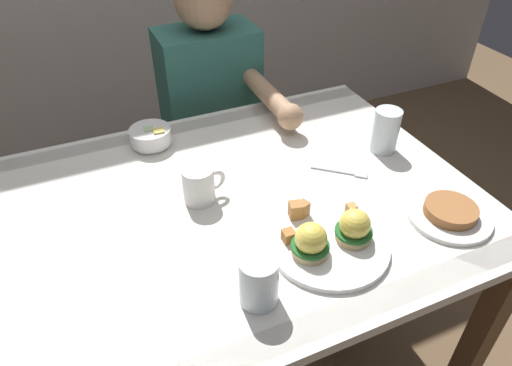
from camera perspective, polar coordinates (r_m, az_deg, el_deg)
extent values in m
plane|color=brown|center=(1.73, -1.64, -21.23)|extent=(6.00, 6.00, 0.00)
cube|color=white|center=(1.17, -2.27, -2.69)|extent=(1.20, 0.90, 0.03)
cube|color=#B23838|center=(0.92, 7.48, -17.07)|extent=(1.20, 0.06, 0.00)
cube|color=#B23838|center=(1.48, -8.13, 6.97)|extent=(1.20, 0.06, 0.00)
cube|color=brown|center=(1.49, 25.73, -17.02)|extent=(0.06, 0.06, 0.71)
cube|color=brown|center=(1.69, -25.19, -8.79)|extent=(0.06, 0.06, 0.71)
cube|color=brown|center=(1.88, 9.04, 0.43)|extent=(0.06, 0.06, 0.71)
cylinder|color=white|center=(1.05, 8.96, -7.50)|extent=(0.27, 0.27, 0.01)
cylinder|color=tan|center=(1.01, 6.66, -8.17)|extent=(0.08, 0.08, 0.02)
cylinder|color=#236028|center=(1.00, 6.70, -7.69)|extent=(0.08, 0.08, 0.01)
sphere|color=#F7DB56|center=(0.99, 6.80, -6.79)|extent=(0.07, 0.07, 0.07)
cylinder|color=tan|center=(1.06, 11.88, -6.32)|extent=(0.08, 0.08, 0.02)
cylinder|color=#236028|center=(1.05, 11.97, -5.85)|extent=(0.08, 0.08, 0.01)
sphere|color=#F7DB56|center=(1.04, 12.12, -4.98)|extent=(0.07, 0.07, 0.07)
cube|color=#B77A42|center=(1.09, 5.85, -3.18)|extent=(0.03, 0.03, 0.04)
cube|color=#B77A42|center=(1.09, 4.91, -3.35)|extent=(0.04, 0.04, 0.04)
cube|color=#AD7038|center=(1.03, 4.04, -6.53)|extent=(0.03, 0.03, 0.03)
cube|color=tan|center=(1.11, 11.65, -3.34)|extent=(0.02, 0.02, 0.03)
cylinder|color=white|center=(1.40, -12.74, 4.77)|extent=(0.10, 0.10, 0.01)
cylinder|color=white|center=(1.38, -12.89, 5.72)|extent=(0.12, 0.12, 0.04)
cube|color=#B7E093|center=(1.37, -12.29, 5.82)|extent=(0.03, 0.03, 0.02)
cube|color=#EA6B70|center=(1.38, -12.95, 6.03)|extent=(0.03, 0.03, 0.02)
cube|color=#F4DB66|center=(1.38, -12.47, 5.51)|extent=(0.04, 0.04, 0.03)
cube|color=#F4DB66|center=(1.38, -12.91, 5.92)|extent=(0.04, 0.04, 0.03)
cube|color=#B7E093|center=(1.38, -13.07, 6.09)|extent=(0.03, 0.03, 0.03)
cube|color=#F4DB66|center=(1.36, -11.88, 5.90)|extent=(0.03, 0.03, 0.03)
cube|color=#EA6B70|center=(1.38, -12.53, 5.95)|extent=(0.03, 0.03, 0.02)
cube|color=#EA6B70|center=(1.37, -13.68, 5.71)|extent=(0.03, 0.03, 0.03)
cylinder|color=white|center=(1.14, -7.10, -0.21)|extent=(0.08, 0.08, 0.09)
cylinder|color=black|center=(1.12, -7.26, 1.46)|extent=(0.07, 0.07, 0.01)
torus|color=white|center=(1.15, -5.08, 0.40)|extent=(0.06, 0.02, 0.06)
cube|color=silver|center=(1.28, 9.42, 1.59)|extent=(0.10, 0.09, 0.00)
cube|color=silver|center=(1.27, 12.85, 0.99)|extent=(0.04, 0.04, 0.00)
cylinder|color=silver|center=(0.91, 0.34, -11.97)|extent=(0.08, 0.08, 0.11)
cylinder|color=silver|center=(0.92, 0.33, -12.87)|extent=(0.07, 0.07, 0.07)
cylinder|color=silver|center=(1.36, 15.71, 6.24)|extent=(0.07, 0.07, 0.13)
cylinder|color=silver|center=(1.38, 15.47, 5.03)|extent=(0.07, 0.07, 0.06)
cylinder|color=white|center=(1.20, 22.70, -3.75)|extent=(0.20, 0.20, 0.01)
cylinder|color=#A36638|center=(1.19, 22.91, -3.10)|extent=(0.12, 0.12, 0.02)
cylinder|color=#33333D|center=(1.89, -6.40, -4.21)|extent=(0.11, 0.11, 0.45)
cylinder|color=#33333D|center=(1.94, -1.36, -2.79)|extent=(0.11, 0.11, 0.45)
cube|color=#2D665B|center=(1.72, -5.70, 10.51)|extent=(0.34, 0.20, 0.50)
sphere|color=tan|center=(1.60, -6.52, 21.56)|extent=(0.19, 0.19, 0.19)
cylinder|color=tan|center=(1.51, 1.63, 10.77)|extent=(0.06, 0.30, 0.06)
sphere|color=tan|center=(1.39, 4.26, 8.17)|extent=(0.08, 0.08, 0.08)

